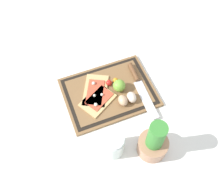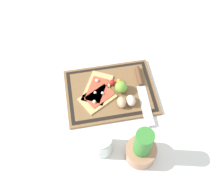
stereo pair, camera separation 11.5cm
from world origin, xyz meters
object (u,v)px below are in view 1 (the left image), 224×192
object	(u,v)px
pizza_slice_near	(95,91)
egg_pink	(132,97)
sauce_jar	(113,145)
knife	(138,81)
herb_pot	(154,143)
egg_brown	(123,100)
cherry_tomato_yellow	(116,80)
lime	(119,86)
pizza_slice_far	(98,100)
cherry_tomato_red	(109,83)

from	to	relation	value
pizza_slice_near	egg_pink	world-z (taller)	egg_pink
sauce_jar	knife	bearing A→B (deg)	-130.90
herb_pot	egg_brown	bearing A→B (deg)	-83.11
pizza_slice_near	cherry_tomato_yellow	xyz separation A→B (m)	(-0.10, -0.01, 0.01)
lime	sauce_jar	xyz separation A→B (m)	(0.13, 0.25, 0.01)
pizza_slice_near	cherry_tomato_yellow	size ratio (longest dim) A/B	7.83
pizza_slice_far	egg_pink	world-z (taller)	egg_pink
cherry_tomato_red	herb_pot	bearing A→B (deg)	98.24
lime	cherry_tomato_red	xyz separation A→B (m)	(0.03, -0.04, -0.01)
egg_pink	lime	bearing A→B (deg)	-67.27
egg_brown	lime	distance (m)	0.07
knife	egg_pink	bearing A→B (deg)	49.49
egg_pink	cherry_tomato_red	xyz separation A→B (m)	(0.06, -0.11, -0.01)
egg_pink	herb_pot	bearing A→B (deg)	86.82
cherry_tomato_red	sauce_jar	world-z (taller)	sauce_jar
herb_pot	lime	bearing A→B (deg)	-86.90
pizza_slice_far	cherry_tomato_red	distance (m)	0.10
pizza_slice_far	sauce_jar	xyz separation A→B (m)	(0.02, 0.23, 0.03)
egg_brown	cherry_tomato_yellow	distance (m)	0.12
egg_brown	egg_pink	distance (m)	0.04
egg_pink	cherry_tomato_yellow	bearing A→B (deg)	-75.15
pizza_slice_far	cherry_tomato_yellow	size ratio (longest dim) A/B	7.13
pizza_slice_near	pizza_slice_far	size ratio (longest dim) A/B	1.10
egg_brown	sauce_jar	world-z (taller)	sauce_jar
egg_brown	knife	bearing A→B (deg)	-144.03
cherry_tomato_yellow	sauce_jar	size ratio (longest dim) A/B	0.22
knife	pizza_slice_near	bearing A→B (deg)	-6.41
pizza_slice_near	lime	size ratio (longest dim) A/B	3.49
pizza_slice_near	cherry_tomato_red	distance (m)	0.07
knife	herb_pot	size ratio (longest dim) A/B	1.43
cherry_tomato_red	cherry_tomato_yellow	world-z (taller)	cherry_tomato_red
egg_pink	pizza_slice_far	bearing A→B (deg)	-19.46
egg_pink	knife	bearing A→B (deg)	-130.51
egg_brown	egg_pink	bearing A→B (deg)	-178.55
cherry_tomato_red	cherry_tomato_yellow	distance (m)	0.03
pizza_slice_far	cherry_tomato_red	xyz separation A→B (m)	(-0.08, -0.06, 0.01)
lime	cherry_tomato_red	size ratio (longest dim) A/B	2.02
pizza_slice_near	sauce_jar	distance (m)	0.28
lime	egg_brown	bearing A→B (deg)	80.76
pizza_slice_near	sauce_jar	xyz separation A→B (m)	(0.02, 0.28, 0.03)
pizza_slice_far	egg_pink	bearing A→B (deg)	160.54
herb_pot	sauce_jar	xyz separation A→B (m)	(0.14, -0.06, -0.02)
sauce_jar	egg_brown	bearing A→B (deg)	-122.85
egg_pink	sauce_jar	bearing A→B (deg)	48.93
pizza_slice_far	knife	bearing A→B (deg)	-172.44
knife	egg_pink	size ratio (longest dim) A/B	5.69
cherry_tomato_yellow	cherry_tomato_red	bearing A→B (deg)	4.26
lime	herb_pot	xyz separation A→B (m)	(-0.02, 0.31, 0.03)
cherry_tomato_red	pizza_slice_near	bearing A→B (deg)	9.59
cherry_tomato_yellow	herb_pot	size ratio (longest dim) A/B	0.12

